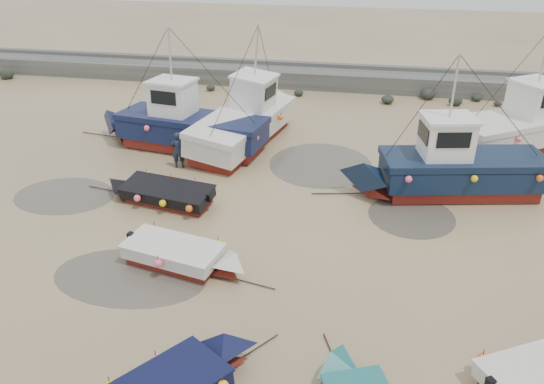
{
  "coord_description": "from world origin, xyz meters",
  "views": [
    {
      "loc": [
        3.77,
        -15.7,
        11.18
      ],
      "look_at": [
        0.37,
        2.57,
        1.4
      ],
      "focal_mm": 35.0,
      "sensor_mm": 36.0,
      "label": 1
    }
  ],
  "objects_px": {
    "cabin_boat_2": "(449,167)",
    "person": "(180,167)",
    "cabin_boat_3": "(525,125)",
    "dinghy_5": "(182,253)",
    "cabin_boat_1": "(246,119)",
    "cabin_boat_0": "(181,125)",
    "dinghy_4": "(161,190)"
  },
  "relations": [
    {
      "from": "dinghy_5",
      "to": "cabin_boat_3",
      "type": "distance_m",
      "value": 19.68
    },
    {
      "from": "dinghy_4",
      "to": "cabin_boat_3",
      "type": "xyz_separation_m",
      "value": [
        16.74,
        9.14,
        0.79
      ]
    },
    {
      "from": "cabin_boat_1",
      "to": "cabin_boat_2",
      "type": "xyz_separation_m",
      "value": [
        10.17,
        -4.5,
        0.04
      ]
    },
    {
      "from": "cabin_boat_0",
      "to": "cabin_boat_3",
      "type": "height_order",
      "value": "same"
    },
    {
      "from": "dinghy_5",
      "to": "cabin_boat_1",
      "type": "relative_size",
      "value": 0.5
    },
    {
      "from": "cabin_boat_1",
      "to": "cabin_boat_3",
      "type": "bearing_deg",
      "value": 18.94
    },
    {
      "from": "cabin_boat_2",
      "to": "dinghy_4",
      "type": "bearing_deg",
      "value": 92.3
    },
    {
      "from": "dinghy_4",
      "to": "cabin_boat_2",
      "type": "relative_size",
      "value": 0.62
    },
    {
      "from": "dinghy_5",
      "to": "cabin_boat_0",
      "type": "height_order",
      "value": "cabin_boat_0"
    },
    {
      "from": "cabin_boat_2",
      "to": "person",
      "type": "relative_size",
      "value": 5.54
    },
    {
      "from": "dinghy_5",
      "to": "cabin_boat_0",
      "type": "distance_m",
      "value": 11.03
    },
    {
      "from": "cabin_boat_0",
      "to": "person",
      "type": "height_order",
      "value": "cabin_boat_0"
    },
    {
      "from": "dinghy_4",
      "to": "cabin_boat_3",
      "type": "distance_m",
      "value": 19.09
    },
    {
      "from": "cabin_boat_1",
      "to": "person",
      "type": "bearing_deg",
      "value": -109.8
    },
    {
      "from": "dinghy_4",
      "to": "person",
      "type": "height_order",
      "value": "dinghy_4"
    },
    {
      "from": "dinghy_4",
      "to": "dinghy_5",
      "type": "height_order",
      "value": "same"
    },
    {
      "from": "cabin_boat_0",
      "to": "cabin_boat_1",
      "type": "xyz_separation_m",
      "value": [
        3.18,
        1.55,
        -0.01
      ]
    },
    {
      "from": "dinghy_5",
      "to": "cabin_boat_2",
      "type": "relative_size",
      "value": 0.56
    },
    {
      "from": "dinghy_4",
      "to": "cabin_boat_1",
      "type": "height_order",
      "value": "cabin_boat_1"
    },
    {
      "from": "cabin_boat_2",
      "to": "cabin_boat_3",
      "type": "distance_m",
      "value": 7.59
    },
    {
      "from": "cabin_boat_3",
      "to": "person",
      "type": "relative_size",
      "value": 5.12
    },
    {
      "from": "dinghy_4",
      "to": "cabin_boat_0",
      "type": "bearing_deg",
      "value": 20.78
    },
    {
      "from": "dinghy_4",
      "to": "cabin_boat_2",
      "type": "bearing_deg",
      "value": -65.75
    },
    {
      "from": "person",
      "to": "cabin_boat_2",
      "type": "bearing_deg",
      "value": 161.87
    },
    {
      "from": "cabin_boat_0",
      "to": "cabin_boat_3",
      "type": "distance_m",
      "value": 18.11
    },
    {
      "from": "dinghy_4",
      "to": "person",
      "type": "distance_m",
      "value": 3.6
    },
    {
      "from": "cabin_boat_1",
      "to": "cabin_boat_2",
      "type": "distance_m",
      "value": 11.12
    },
    {
      "from": "cabin_boat_0",
      "to": "person",
      "type": "xyz_separation_m",
      "value": [
        0.65,
        -2.43,
        -1.31
      ]
    },
    {
      "from": "dinghy_4",
      "to": "cabin_boat_0",
      "type": "height_order",
      "value": "cabin_boat_0"
    },
    {
      "from": "cabin_boat_0",
      "to": "cabin_boat_2",
      "type": "height_order",
      "value": "same"
    },
    {
      "from": "cabin_boat_1",
      "to": "person",
      "type": "relative_size",
      "value": 6.18
    },
    {
      "from": "dinghy_5",
      "to": "person",
      "type": "xyz_separation_m",
      "value": [
        -2.94,
        7.97,
        -0.55
      ]
    }
  ]
}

